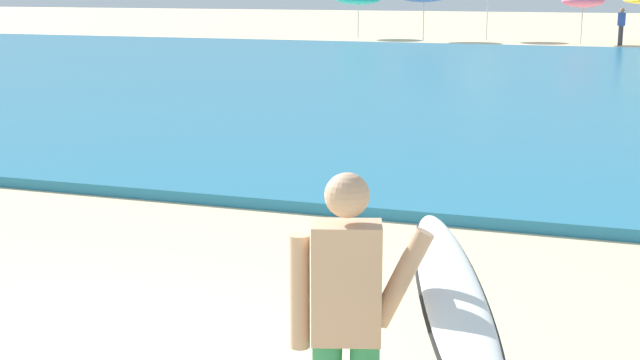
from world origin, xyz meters
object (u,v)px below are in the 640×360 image
at_px(surfer_with_board, 401,311).
at_px(beachgoer_near_row_left, 621,26).
at_px(beach_umbrella_3, 583,1).
at_px(beach_umbrella_0, 358,0).

relative_size(surfer_with_board, beachgoer_near_row_left, 1.74).
bearing_deg(beach_umbrella_3, beachgoer_near_row_left, -15.67).
distance_m(surfer_with_board, beach_umbrella_0, 39.49).
distance_m(beach_umbrella_0, beach_umbrella_3, 10.46).
distance_m(beach_umbrella_0, beachgoer_near_row_left, 12.18).
relative_size(beach_umbrella_3, beachgoer_near_row_left, 1.37).
bearing_deg(beachgoer_near_row_left, beach_umbrella_3, 164.33).
bearing_deg(beach_umbrella_0, beachgoer_near_row_left, -6.42).
bearing_deg(beachgoer_near_row_left, surfer_with_board, -90.87).
height_order(beach_umbrella_0, beachgoer_near_row_left, beach_umbrella_0).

